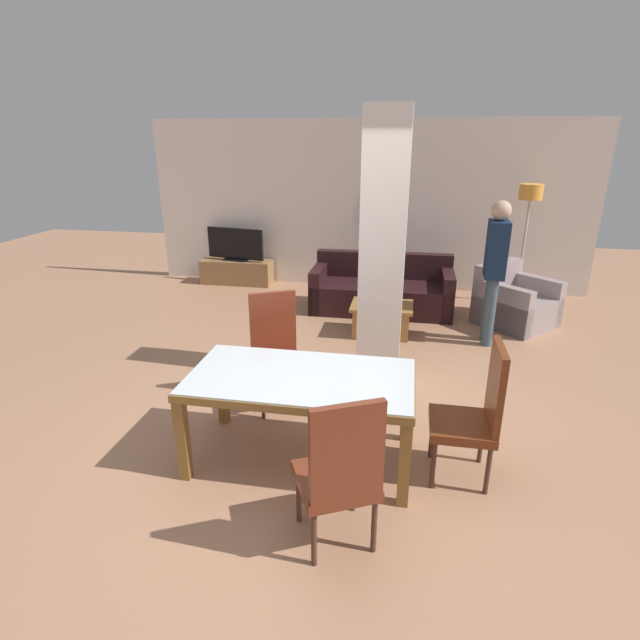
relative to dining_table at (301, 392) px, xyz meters
The scene contains 15 objects.
ground_plane 0.59m from the dining_table, ahead, with size 18.00×18.00×0.00m, color #A77657.
back_wall 5.08m from the dining_table, 89.98° to the left, with size 7.20×0.09×2.70m.
divider_pillar 1.73m from the dining_table, 71.39° to the left, with size 0.43×0.37×2.70m.
dining_table is the anchor object (origin of this frame).
dining_chair_head_right 1.29m from the dining_table, ahead, with size 0.46×0.46×1.07m.
dining_chair_near_right 0.96m from the dining_table, 63.78° to the right, with size 0.62×0.62×1.07m.
dining_chair_far_left 0.95m from the dining_table, 116.69° to the left, with size 0.62×0.62×1.07m.
sofa 3.80m from the dining_table, 84.13° to the left, with size 2.02×0.87×0.80m.
armchair 4.13m from the dining_table, 57.82° to the left, with size 1.21×1.21×0.81m.
coffee_table 2.85m from the dining_table, 80.83° to the left, with size 0.78×0.57×0.41m.
bottle 2.76m from the dining_table, 78.64° to the left, with size 0.07×0.07×0.28m.
tv_stand 5.23m from the dining_table, 114.73° to the left, with size 1.23×0.40×0.41m.
tv_screen 5.22m from the dining_table, 114.73° to the left, with size 1.03×0.27×0.55m.
floor_lamp 5.22m from the dining_table, 61.72° to the left, with size 0.33×0.33×1.78m.
standing_person 3.28m from the dining_table, 57.31° to the left, with size 0.23×0.39×1.74m.
Camera 1 is at (0.74, -3.30, 2.43)m, focal length 28.00 mm.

